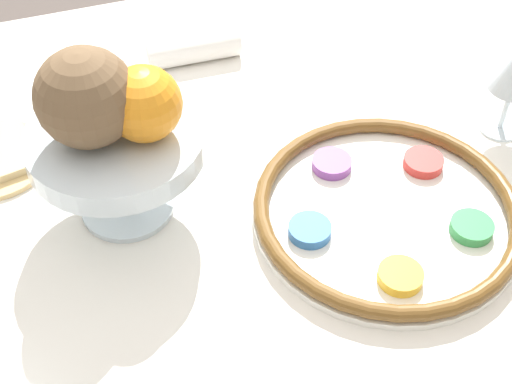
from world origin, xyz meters
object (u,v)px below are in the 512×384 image
at_px(orange_fruit, 143,104).
at_px(napkin_roll, 194,49).
at_px(seder_plate, 387,210).
at_px(coconut, 86,98).
at_px(fruit_stand, 117,149).

xyz_separation_m(orange_fruit, napkin_roll, (-0.13, -0.30, -0.15)).
xyz_separation_m(seder_plate, coconut, (0.33, -0.12, 0.17)).
bearing_deg(fruit_stand, napkin_roll, -120.68).
height_order(fruit_stand, orange_fruit, orange_fruit).
xyz_separation_m(fruit_stand, coconut, (0.02, -0.00, 0.08)).
bearing_deg(orange_fruit, seder_plate, 157.74).
bearing_deg(coconut, napkin_roll, -123.96).
bearing_deg(napkin_roll, seder_plate, 108.53).
height_order(fruit_stand, napkin_roll, fruit_stand).
bearing_deg(coconut, orange_fruit, 166.43).
xyz_separation_m(fruit_stand, orange_fruit, (-0.04, 0.01, 0.07)).
height_order(fruit_stand, coconut, coconut).
height_order(orange_fruit, napkin_roll, orange_fruit).
bearing_deg(coconut, seder_plate, 159.25).
relative_size(seder_plate, coconut, 2.94).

